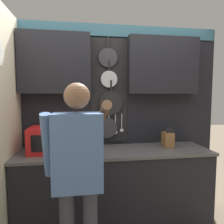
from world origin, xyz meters
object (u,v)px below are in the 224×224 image
microwave (53,139)px  utensil_crock (89,144)px  person (78,167)px  knife_block (168,139)px

microwave → utensil_crock: (0.39, 0.00, -0.06)m
microwave → person: bearing=-67.3°
knife_block → utensil_crock: 0.95m
microwave → person: size_ratio=0.30×
person → microwave: bearing=112.7°
person → knife_block: bearing=33.4°
microwave → knife_block: size_ratio=1.92×
microwave → knife_block: bearing=0.0°
utensil_crock → person: (-0.10, -0.69, -0.01)m
knife_block → utensil_crock: bearing=180.0°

